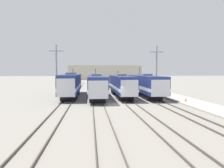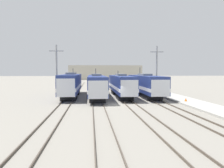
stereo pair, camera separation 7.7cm
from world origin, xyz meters
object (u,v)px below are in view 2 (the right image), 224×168
object	(u,v)px
locomotive_center_right	(121,85)
catenary_tower_right	(157,69)
locomotive_far_left	(71,84)
locomotive_far_right	(145,85)
locomotive_center_left	(96,85)
traffic_cone	(186,100)
catenary_tower_left	(57,69)

from	to	relation	value
locomotive_center_right	catenary_tower_right	xyz separation A→B (m)	(7.22, 2.38, 2.81)
locomotive_far_left	locomotive_far_right	bearing A→B (deg)	-2.07
locomotive_center_left	catenary_tower_right	bearing A→B (deg)	16.31
locomotive_center_right	locomotive_far_right	xyz separation A→B (m)	(4.43, 0.05, 0.02)
locomotive_far_right	traffic_cone	distance (m)	9.63
locomotive_far_left	catenary_tower_right	world-z (taller)	catenary_tower_right
catenary_tower_right	locomotive_far_left	bearing A→B (deg)	-173.46
locomotive_far_right	locomotive_center_left	bearing A→B (deg)	-173.02
locomotive_center_right	catenary_tower_left	bearing A→B (deg)	168.46
locomotive_center_left	catenary_tower_right	xyz separation A→B (m)	(11.65, 3.41, 2.81)
locomotive_center_right	catenary_tower_right	distance (m)	8.11
locomotive_center_right	catenary_tower_right	world-z (taller)	catenary_tower_right
locomotive_center_right	traffic_cone	distance (m)	12.02
locomotive_far_left	catenary_tower_right	distance (m)	16.42
locomotive_center_right	catenary_tower_right	size ratio (longest dim) A/B	1.93
locomotive_far_left	catenary_tower_left	size ratio (longest dim) A/B	1.90
locomotive_center_left	locomotive_far_left	bearing A→B (deg)	160.54
locomotive_far_right	locomotive_far_left	bearing A→B (deg)	177.93
catenary_tower_left	locomotive_center_left	bearing A→B (deg)	-25.34
catenary_tower_right	traffic_cone	world-z (taller)	catenary_tower_right
locomotive_far_left	locomotive_center_left	bearing A→B (deg)	-19.46
locomotive_center_left	catenary_tower_left	xyz separation A→B (m)	(-7.20, 3.41, 2.81)
locomotive_center_left	locomotive_center_right	distance (m)	4.55
locomotive_center_right	locomotive_far_left	bearing A→B (deg)	176.57
locomotive_center_left	locomotive_far_right	xyz separation A→B (m)	(8.87, 1.09, 0.01)
locomotive_far_left	locomotive_far_right	distance (m)	13.31
catenary_tower_left	catenary_tower_right	bearing A→B (deg)	0.00
locomotive_center_left	locomotive_center_right	size ratio (longest dim) A/B	1.09
locomotive_far_right	catenary_tower_left	world-z (taller)	catenary_tower_left
locomotive_center_left	catenary_tower_left	size ratio (longest dim) A/B	2.10
catenary_tower_left	traffic_cone	xyz separation A→B (m)	(19.79, -11.05, -4.44)
catenary_tower_left	traffic_cone	bearing A→B (deg)	-29.17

